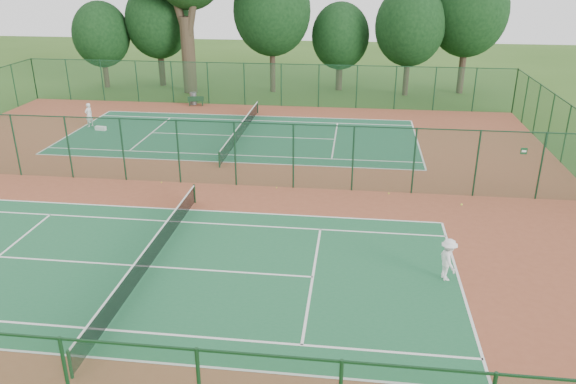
% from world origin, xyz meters
% --- Properties ---
extents(ground, '(120.00, 120.00, 0.00)m').
position_xyz_m(ground, '(0.00, 0.00, 0.00)').
color(ground, '#33591B').
rests_on(ground, ground).
extents(red_pad, '(40.00, 36.00, 0.01)m').
position_xyz_m(red_pad, '(0.00, 0.00, 0.01)').
color(red_pad, brown).
rests_on(red_pad, ground).
extents(court_near, '(23.77, 10.97, 0.01)m').
position_xyz_m(court_near, '(0.00, -9.00, 0.01)').
color(court_near, '#1E5F39').
rests_on(court_near, red_pad).
extents(court_far, '(23.77, 10.97, 0.01)m').
position_xyz_m(court_far, '(0.00, 9.00, 0.01)').
color(court_far, '#1B5839').
rests_on(court_far, red_pad).
extents(fence_north, '(40.00, 0.09, 3.50)m').
position_xyz_m(fence_north, '(0.00, 18.00, 1.76)').
color(fence_north, '#194C2A').
rests_on(fence_north, ground).
extents(fence_divider, '(40.00, 0.09, 3.50)m').
position_xyz_m(fence_divider, '(0.00, 0.00, 1.76)').
color(fence_divider, '#174527').
rests_on(fence_divider, ground).
extents(tennis_net_near, '(0.10, 12.90, 0.97)m').
position_xyz_m(tennis_net_near, '(0.00, -9.00, 0.54)').
color(tennis_net_near, '#13361B').
rests_on(tennis_net_near, ground).
extents(tennis_net_far, '(0.10, 12.90, 0.97)m').
position_xyz_m(tennis_net_far, '(0.00, 9.00, 0.54)').
color(tennis_net_far, '#143820').
rests_on(tennis_net_far, ground).
extents(player_near, '(0.87, 1.19, 1.65)m').
position_xyz_m(player_near, '(11.38, -8.51, 0.85)').
color(player_near, white).
rests_on(player_near, court_near).
extents(player_far, '(0.62, 0.74, 1.72)m').
position_xyz_m(player_far, '(-11.38, 10.00, 0.88)').
color(player_far, silver).
rests_on(player_far, court_far).
extents(trash_bin, '(0.74, 0.74, 1.01)m').
position_xyz_m(trash_bin, '(-5.84, 17.60, 0.52)').
color(trash_bin, slate).
rests_on(trash_bin, red_pad).
extents(bench, '(1.38, 0.68, 0.82)m').
position_xyz_m(bench, '(-5.50, 17.16, 0.43)').
color(bench, black).
rests_on(bench, red_pad).
extents(kit_bag, '(0.80, 0.39, 0.29)m').
position_xyz_m(kit_bag, '(-10.22, 9.17, 0.15)').
color(kit_bag, white).
rests_on(kit_bag, red_pad).
extents(stray_ball_a, '(0.07, 0.07, 0.07)m').
position_xyz_m(stray_ball_a, '(3.75, -0.22, 0.04)').
color(stray_ball_a, '#CCE134').
rests_on(stray_ball_a, red_pad).
extents(stray_ball_b, '(0.08, 0.08, 0.08)m').
position_xyz_m(stray_ball_b, '(9.61, -0.30, 0.05)').
color(stray_ball_b, '#D3E635').
rests_on(stray_ball_b, red_pad).
extents(stray_ball_c, '(0.07, 0.07, 0.07)m').
position_xyz_m(stray_ball_c, '(-2.54, -0.22, 0.05)').
color(stray_ball_c, gold).
rests_on(stray_ball_c, red_pad).
extents(evergreen_row, '(39.00, 5.00, 12.00)m').
position_xyz_m(evergreen_row, '(0.50, 24.25, 0.00)').
color(evergreen_row, black).
rests_on(evergreen_row, ground).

